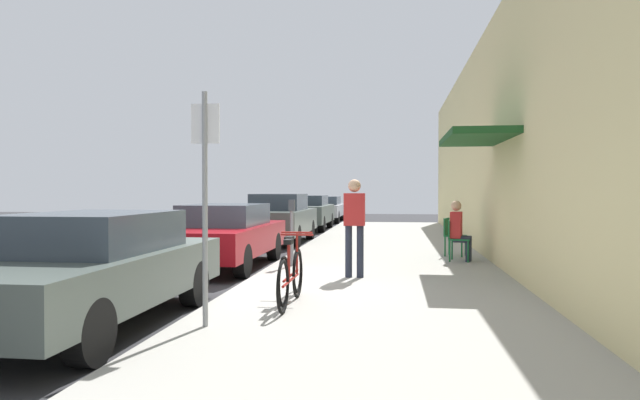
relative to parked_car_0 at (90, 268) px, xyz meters
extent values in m
plane|color=#2D2D30|center=(1.10, 2.55, -0.71)|extent=(60.00, 60.00, 0.00)
cube|color=#9E9B93|center=(3.35, 4.55, -0.65)|extent=(4.50, 32.00, 0.12)
cube|color=beige|center=(5.75, 4.55, 1.92)|extent=(0.30, 32.00, 5.26)
cube|color=#19471E|center=(5.05, 4.39, 1.89)|extent=(1.10, 2.80, 0.12)
cube|color=#47514C|center=(0.00, -0.03, -0.10)|extent=(1.80, 4.40, 0.58)
cube|color=#333D47|center=(0.00, 0.12, 0.42)|extent=(1.48, 2.11, 0.46)
cylinder|color=black|center=(0.79, 1.33, -0.39)|extent=(0.22, 0.64, 0.64)
cylinder|color=black|center=(-0.79, 1.33, -0.39)|extent=(0.22, 0.64, 0.64)
cylinder|color=black|center=(0.79, -1.40, -0.39)|extent=(0.22, 0.64, 0.64)
cube|color=maroon|center=(0.00, 5.24, -0.11)|extent=(1.80, 4.40, 0.57)
cube|color=#333D47|center=(0.00, 5.39, 0.40)|extent=(1.48, 2.11, 0.44)
cylinder|color=black|center=(0.79, 6.60, -0.39)|extent=(0.22, 0.64, 0.64)
cylinder|color=black|center=(-0.79, 6.60, -0.39)|extent=(0.22, 0.64, 0.64)
cylinder|color=black|center=(0.79, 3.87, -0.39)|extent=(0.22, 0.64, 0.64)
cylinder|color=black|center=(-0.79, 3.87, -0.39)|extent=(0.22, 0.64, 0.64)
cube|color=#47514C|center=(0.00, 10.92, -0.04)|extent=(1.80, 4.40, 0.70)
cube|color=#333D47|center=(0.00, 11.07, 0.56)|extent=(1.48, 2.11, 0.50)
cylinder|color=black|center=(0.79, 12.28, -0.39)|extent=(0.22, 0.64, 0.64)
cylinder|color=black|center=(-0.79, 12.28, -0.39)|extent=(0.22, 0.64, 0.64)
cylinder|color=black|center=(0.79, 9.55, -0.39)|extent=(0.22, 0.64, 0.64)
cylinder|color=black|center=(-0.79, 9.55, -0.39)|extent=(0.22, 0.64, 0.64)
cube|color=#47514C|center=(0.00, 16.65, -0.05)|extent=(1.80, 4.40, 0.69)
cube|color=#333D47|center=(0.00, 16.80, 0.50)|extent=(1.48, 2.11, 0.40)
cylinder|color=black|center=(0.79, 18.02, -0.39)|extent=(0.22, 0.64, 0.64)
cylinder|color=black|center=(-0.79, 18.02, -0.39)|extent=(0.22, 0.64, 0.64)
cylinder|color=black|center=(0.79, 15.29, -0.39)|extent=(0.22, 0.64, 0.64)
cylinder|color=black|center=(-0.79, 15.29, -0.39)|extent=(0.22, 0.64, 0.64)
cube|color=#B7B7BC|center=(0.00, 22.40, -0.10)|extent=(1.80, 4.40, 0.57)
cube|color=#333D47|center=(0.00, 22.55, 0.39)|extent=(1.48, 2.11, 0.42)
cylinder|color=black|center=(0.79, 23.76, -0.39)|extent=(0.22, 0.64, 0.64)
cylinder|color=black|center=(-0.79, 23.76, -0.39)|extent=(0.22, 0.64, 0.64)
cylinder|color=black|center=(0.79, 21.04, -0.39)|extent=(0.22, 0.64, 0.64)
cylinder|color=black|center=(-0.79, 21.04, -0.39)|extent=(0.22, 0.64, 0.64)
cylinder|color=slate|center=(1.55, 4.80, -0.04)|extent=(0.07, 0.07, 1.10)
cube|color=#383D42|center=(1.55, 4.80, 0.62)|extent=(0.12, 0.10, 0.22)
cylinder|color=gray|center=(1.50, -0.24, 0.71)|extent=(0.06, 0.06, 2.60)
cube|color=white|center=(1.50, -0.22, 1.66)|extent=(0.32, 0.02, 0.44)
torus|color=black|center=(2.23, 1.54, -0.26)|extent=(0.04, 0.66, 0.66)
torus|color=black|center=(2.23, 0.49, -0.26)|extent=(0.04, 0.66, 0.66)
cylinder|color=maroon|center=(2.23, 1.02, -0.26)|extent=(0.04, 1.05, 0.04)
cylinder|color=maroon|center=(2.23, 0.87, -0.01)|extent=(0.04, 0.04, 0.50)
cube|color=black|center=(2.23, 0.87, 0.26)|extent=(0.10, 0.20, 0.06)
cylinder|color=maroon|center=(2.23, 1.49, 0.02)|extent=(0.03, 0.03, 0.56)
cylinder|color=maroon|center=(2.23, 1.49, 0.30)|extent=(0.46, 0.03, 0.03)
torus|color=black|center=(2.16, 1.96, -0.26)|extent=(0.04, 0.66, 0.66)
torus|color=black|center=(2.16, 0.91, -0.26)|extent=(0.04, 0.66, 0.66)
cylinder|color=maroon|center=(2.16, 1.43, -0.26)|extent=(0.04, 1.05, 0.04)
cylinder|color=maroon|center=(2.16, 1.28, -0.01)|extent=(0.04, 0.04, 0.50)
cube|color=black|center=(2.16, 1.28, 0.26)|extent=(0.10, 0.20, 0.06)
cylinder|color=maroon|center=(2.16, 1.91, 0.02)|extent=(0.03, 0.03, 0.56)
cylinder|color=maroon|center=(2.16, 1.91, 0.30)|extent=(0.46, 0.03, 0.03)
cylinder|color=#14592D|center=(5.19, 6.18, -0.37)|extent=(0.04, 0.04, 0.45)
cylinder|color=#14592D|center=(5.11, 5.81, -0.37)|extent=(0.04, 0.04, 0.45)
cylinder|color=#14592D|center=(4.82, 6.27, -0.37)|extent=(0.04, 0.04, 0.45)
cylinder|color=#14592D|center=(4.74, 5.90, -0.37)|extent=(0.04, 0.04, 0.45)
cube|color=#14592D|center=(4.97, 6.04, -0.13)|extent=(0.53, 0.53, 0.03)
cube|color=#14592D|center=(4.77, 6.09, 0.08)|extent=(0.13, 0.44, 0.40)
cylinder|color=#232838|center=(5.16, 6.10, -0.36)|extent=(0.11, 0.11, 0.47)
cylinder|color=#232838|center=(5.04, 6.13, -0.12)|extent=(0.38, 0.22, 0.14)
cylinder|color=#232838|center=(5.12, 5.90, -0.36)|extent=(0.11, 0.11, 0.47)
cylinder|color=#232838|center=(4.99, 5.93, -0.12)|extent=(0.38, 0.22, 0.14)
cube|color=#B22626|center=(4.89, 6.06, 0.18)|extent=(0.30, 0.40, 0.56)
sphere|color=tan|center=(4.89, 6.06, 0.59)|extent=(0.22, 0.22, 0.22)
cylinder|color=#14592D|center=(5.21, 7.08, -0.37)|extent=(0.04, 0.04, 0.45)
cylinder|color=#14592D|center=(5.08, 6.72, -0.37)|extent=(0.04, 0.04, 0.45)
cylinder|color=#14592D|center=(4.85, 7.20, -0.37)|extent=(0.04, 0.04, 0.45)
cylinder|color=#14592D|center=(4.72, 6.85, -0.37)|extent=(0.04, 0.04, 0.45)
cube|color=#14592D|center=(4.97, 6.96, -0.13)|extent=(0.56, 0.56, 0.03)
cube|color=#14592D|center=(4.77, 7.03, 0.08)|extent=(0.17, 0.43, 0.40)
cylinder|color=#232838|center=(2.79, 3.48, -0.14)|extent=(0.12, 0.12, 0.90)
cylinder|color=#232838|center=(2.99, 3.48, -0.14)|extent=(0.12, 0.12, 0.90)
cube|color=#B22626|center=(2.89, 3.48, 0.59)|extent=(0.36, 0.22, 0.56)
sphere|color=tan|center=(2.89, 3.48, 1.00)|extent=(0.22, 0.22, 0.22)
camera|label=1|loc=(3.58, -6.25, 0.92)|focal=31.66mm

